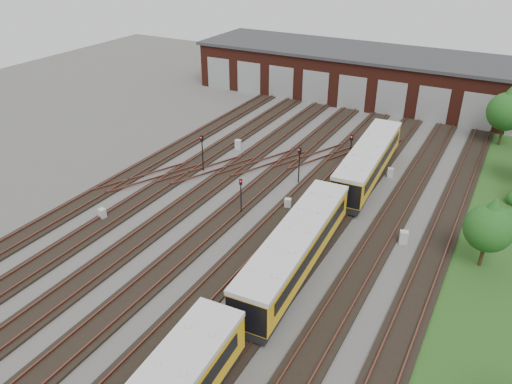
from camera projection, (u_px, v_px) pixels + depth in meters
The scene contains 16 objects.
ground at pixel (224, 245), 37.19m from camera, with size 120.00×120.00×0.00m, color #4B4845.
track_network at pixel (226, 240), 37.66m from camera, with size 30.40×70.00×0.33m.
maintenance_shed at pixel (382, 77), 66.56m from camera, with size 51.00×12.50×6.35m.
metro_train at pixel (296, 249), 33.45m from camera, with size 3.52×47.10×3.10m.
signal_mast_0 at pixel (202, 149), 47.36m from camera, with size 0.30×0.29×3.65m.
signal_mast_1 at pixel (241, 192), 40.33m from camera, with size 0.28×0.27×3.18m.
signal_mast_2 at pixel (351, 148), 47.49m from camera, with size 0.28×0.26×3.65m.
signal_mast_3 at pixel (299, 161), 45.18m from camera, with size 0.32×0.31×3.50m.
relay_cabinet_0 at pixel (102, 214), 40.30m from camera, with size 0.56×0.46×0.93m, color #B5B9BB.
relay_cabinet_1 at pixel (238, 145), 52.87m from camera, with size 0.62×0.52×1.04m, color #B5B9BB.
relay_cabinet_2 at pixel (288, 204), 41.83m from camera, with size 0.55×0.46×0.91m, color #B5B9BB.
relay_cabinet_3 at pixel (390, 173), 47.08m from camera, with size 0.53×0.44×0.88m, color #B5B9BB.
relay_cabinet_4 at pixel (404, 237), 37.22m from camera, with size 0.61×0.51×1.02m, color #B5B9BB.
tree_0 at pixel (508, 107), 52.01m from camera, with size 4.04×4.04×6.69m.
tree_3 at pixel (490, 223), 33.30m from camera, with size 3.31×3.31×5.48m.
bush_1 at pixel (508, 214), 39.76m from camera, with size 1.43×1.43×1.43m, color #194413.
Camera 1 is at (16.93, -25.93, 21.11)m, focal length 35.00 mm.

